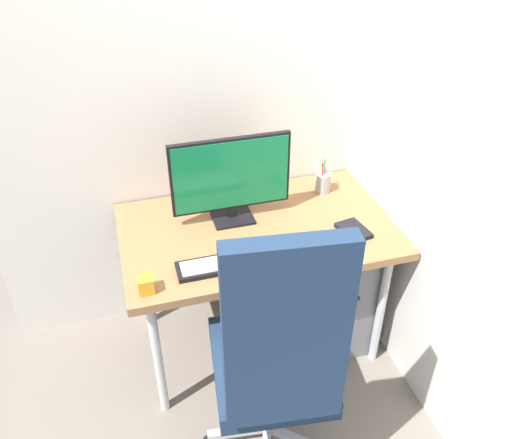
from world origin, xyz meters
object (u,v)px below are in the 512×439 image
filing_cabinet (317,289)px  mouse (315,239)px  keyboard (230,263)px  pen_holder (323,182)px  notebook (353,230)px  desk_clamp_accessory (146,285)px  office_chair (277,358)px  monitor (231,177)px

filing_cabinet → mouse: bearing=-123.7°
keyboard → pen_holder: 0.75m
filing_cabinet → keyboard: bearing=-158.9°
notebook → desk_clamp_accessory: desk_clamp_accessory is taller
keyboard → desk_clamp_accessory: desk_clamp_accessory is taller
filing_cabinet → mouse: size_ratio=6.19×
office_chair → filing_cabinet: size_ratio=2.09×
office_chair → pen_holder: size_ratio=7.26×
keyboard → notebook: bearing=6.7°
office_chair → monitor: bearing=87.2°
filing_cabinet → mouse: (-0.10, -0.15, 0.45)m
mouse → desk_clamp_accessory: 0.76m
notebook → keyboard: bearing=176.9°
filing_cabinet → desk_clamp_accessory: bearing=-163.2°
filing_cabinet → notebook: notebook is taller
mouse → desk_clamp_accessory: desk_clamp_accessory is taller
notebook → mouse: bearing=177.2°
keyboard → office_chair: bearing=-83.4°
office_chair → pen_holder: office_chair is taller
monitor → mouse: 0.47m
mouse → monitor: bearing=147.9°
office_chair → keyboard: office_chair is taller
keyboard → mouse: 0.40m
monitor → desk_clamp_accessory: monitor is taller
monitor → keyboard: size_ratio=1.22×
mouse → desk_clamp_accessory: bearing=-160.1°
mouse → keyboard: bearing=-162.0°
keyboard → filing_cabinet: bearing=21.1°
mouse → notebook: bearing=18.4°
keyboard → notebook: (0.59, 0.07, -0.00)m
notebook → office_chair: bearing=-144.9°
pen_holder → notebook: bearing=-90.1°
monitor → keyboard: (-0.09, -0.34, -0.21)m
filing_cabinet → desk_clamp_accessory: desk_clamp_accessory is taller
office_chair → desk_clamp_accessory: bearing=135.5°
mouse → pen_holder: pen_holder is taller
monitor → pen_holder: bearing=12.3°
keyboard → notebook: size_ratio=2.89×
mouse → office_chair: bearing=-112.5°
office_chair → mouse: bearing=56.1°
monitor → notebook: size_ratio=3.52×
filing_cabinet → monitor: bearing=160.2°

